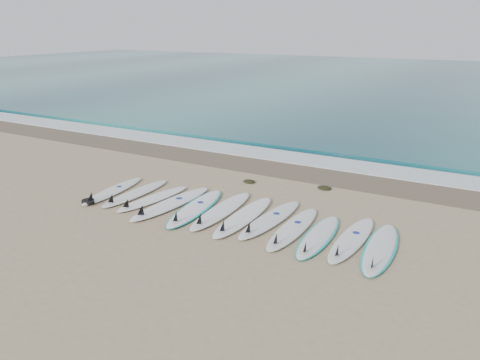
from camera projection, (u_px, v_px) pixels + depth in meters
The scene contains 20 objects.
ground at pixel (231, 215), 11.41m from camera, with size 120.00×120.00×0.00m, color tan.
ocean at pixel (430, 82), 38.35m from camera, with size 120.00×55.00×0.03m, color #1D666D.
wet_sand_band at pixel (296, 171), 14.80m from camera, with size 120.00×1.80×0.01m, color brown.
foam_band at pixel (312, 160), 15.96m from camera, with size 120.00×1.40×0.04m, color silver.
wave_crest at pixel (327, 150), 17.20m from camera, with size 120.00×1.00×0.10m, color #1D666D.
surfboard_0 at pixel (112, 191), 12.90m from camera, with size 0.78×2.55×0.32m.
surfboard_1 at pixel (135, 193), 12.71m from camera, with size 0.56×2.55×0.33m.
surfboard_2 at pixel (152, 199), 12.32m from camera, with size 0.85×2.49×0.31m.
surfboard_3 at pixel (170, 204), 11.95m from camera, with size 0.85×2.95×0.37m.
surfboard_4 at pixel (195, 208), 11.70m from camera, with size 1.04×2.86×0.36m.
surfboard_5 at pixel (220, 211), 11.50m from camera, with size 0.69×2.87×0.36m.
surfboard_6 at pixel (243, 217), 11.13m from camera, with size 0.68×2.87×0.36m.
surfboard_7 at pixel (269, 219), 10.99m from camera, with size 0.74×2.78×0.35m.
surfboard_8 at pixel (292, 229), 10.49m from camera, with size 0.59×2.68×0.34m.
surfboard_9 at pixel (318, 236), 10.14m from camera, with size 0.70×2.51×0.32m.
surfboard_10 at pixel (351, 240), 9.96m from camera, with size 0.62×2.64×0.34m.
surfboard_11 at pixel (380, 248), 9.59m from camera, with size 0.82×2.68×0.34m.
seaweed_near at pixel (249, 181), 13.76m from camera, with size 0.37×0.29×0.07m, color black.
seaweed_far at pixel (324, 188), 13.21m from camera, with size 0.40×0.31×0.08m, color black.
leash_coil at pixel (89, 202), 12.14m from camera, with size 0.46×0.36×0.11m.
Camera 1 is at (5.33, -9.12, 4.40)m, focal length 35.00 mm.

